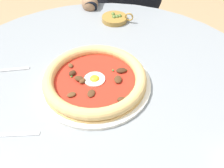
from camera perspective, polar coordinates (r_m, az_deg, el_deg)
The scene contains 5 objects.
dining_table at distance 0.75m, azimuth -2.36°, elevation -7.86°, with size 1.06×1.06×0.72m.
pizza_on_plate at distance 0.65m, azimuth -4.29°, elevation 1.16°, with size 0.32×0.32×0.04m.
olive_pan at distance 0.95m, azimuth 0.78°, elevation 16.09°, with size 0.10×0.12×0.04m.
diner_person at distance 1.40m, azimuth 3.66°, elevation 15.44°, with size 0.48×0.46×1.12m.
cafe_chair_diner at distance 1.53m, azimuth 4.35°, elevation 18.26°, with size 0.50×0.50×0.85m.
Camera 1 is at (-0.46, 0.03, 1.19)m, focal length 36.57 mm.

